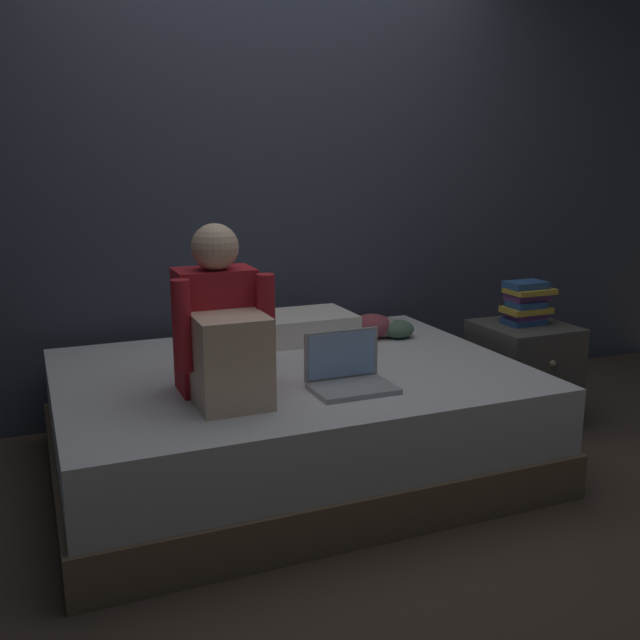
{
  "coord_description": "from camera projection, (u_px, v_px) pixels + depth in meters",
  "views": [
    {
      "loc": [
        -1.22,
        -2.5,
        1.36
      ],
      "look_at": [
        -0.14,
        0.1,
        0.71
      ],
      "focal_mm": 40.01,
      "sensor_mm": 36.0,
      "label": 1
    }
  ],
  "objects": [
    {
      "name": "bed",
      "position": [
        290.0,
        418.0,
        3.15
      ],
      "size": [
        2.0,
        1.5,
        0.46
      ],
      "color": "#7A6047",
      "rests_on": "ground_plane"
    },
    {
      "name": "clothes_pile",
      "position": [
        381.0,
        327.0,
        3.61
      ],
      "size": [
        0.32,
        0.22,
        0.12
      ],
      "color": "#8E3D47",
      "rests_on": "bed"
    },
    {
      "name": "book_stack",
      "position": [
        526.0,
        303.0,
        3.61
      ],
      "size": [
        0.24,
        0.16,
        0.22
      ],
      "color": "#284C84",
      "rests_on": "nightstand"
    },
    {
      "name": "nightstand",
      "position": [
        522.0,
        374.0,
        3.68
      ],
      "size": [
        0.44,
        0.46,
        0.53
      ],
      "color": "#474442",
      "rests_on": "ground_plane"
    },
    {
      "name": "wall_back",
      "position": [
        265.0,
        159.0,
        3.79
      ],
      "size": [
        5.6,
        0.1,
        2.7
      ],
      "primitive_type": "cube",
      "color": "#383D4C",
      "rests_on": "ground_plane"
    },
    {
      "name": "laptop",
      "position": [
        348.0,
        374.0,
        2.82
      ],
      "size": [
        0.32,
        0.23,
        0.22
      ],
      "color": "#9EA0A5",
      "rests_on": "bed"
    },
    {
      "name": "pillow",
      "position": [
        296.0,
        327.0,
        3.57
      ],
      "size": [
        0.56,
        0.36,
        0.13
      ],
      "primitive_type": "cube",
      "color": "silver",
      "rests_on": "bed"
    },
    {
      "name": "person_sitting",
      "position": [
        222.0,
        332.0,
        2.69
      ],
      "size": [
        0.39,
        0.44,
        0.66
      ],
      "color": "#B21E28",
      "rests_on": "bed"
    },
    {
      "name": "ground_plane",
      "position": [
        360.0,
        486.0,
        3.01
      ],
      "size": [
        8.0,
        8.0,
        0.0
      ],
      "primitive_type": "plane",
      "color": "#47382D"
    }
  ]
}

